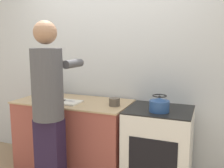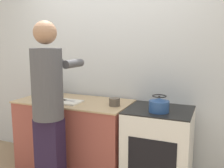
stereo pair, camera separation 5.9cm
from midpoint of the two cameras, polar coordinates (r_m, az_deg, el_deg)
wall_back at (r=3.14m, az=0.90°, el=4.31°), size 8.00×0.05×2.60m
counter at (r=3.15m, az=-7.96°, el=-11.73°), size 1.36×0.68×0.90m
oven at (r=2.77m, az=11.16°, el=-14.76°), size 0.66×0.60×0.90m
person at (r=2.55m, az=-13.63°, el=-4.30°), size 0.35×0.59×1.79m
cutting_board at (r=2.92m, az=-9.66°, el=-4.04°), size 0.32×0.24×0.02m
knife at (r=2.94m, az=-9.56°, el=-3.71°), size 0.19×0.05×0.01m
kettle at (r=2.50m, az=11.36°, el=-4.73°), size 0.20×0.20×0.17m
bowl_prep at (r=2.73m, az=1.19°, el=-4.14°), size 0.12×0.12×0.09m
canister_jar at (r=3.33m, az=-12.18°, el=-0.95°), size 0.12×0.12×0.19m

